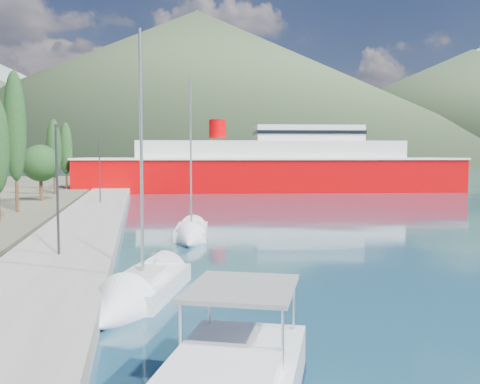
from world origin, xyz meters
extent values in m
plane|color=navy|center=(0.00, 120.00, 0.00)|extent=(1400.00, 1400.00, 0.00)
cube|color=gray|center=(-9.00, 26.00, 0.40)|extent=(5.00, 88.00, 0.80)
cone|color=slate|center=(80.00, 680.00, 90.00)|extent=(760.00, 760.00, 180.00)
cone|color=slate|center=(420.00, 600.00, 70.00)|extent=(640.00, 640.00, 140.00)
cone|color=#36482D|center=(40.00, 400.00, 57.50)|extent=(480.00, 480.00, 115.00)
cone|color=#36482D|center=(260.00, 380.00, 45.00)|extent=(420.00, 420.00, 90.00)
cylinder|color=#47301E|center=(-15.22, 33.14, 1.98)|extent=(0.30, 0.30, 2.57)
ellipsoid|color=#1A3A18|center=(-15.22, 33.14, 7.82)|extent=(1.80, 1.80, 9.10)
cylinder|color=#47301E|center=(-15.22, 44.25, 1.89)|extent=(0.36, 0.36, 2.38)
sphere|color=#1A3A18|center=(-15.22, 44.25, 4.60)|extent=(3.81, 3.81, 3.81)
cylinder|color=#47301E|center=(-15.22, 53.41, 1.69)|extent=(0.30, 0.30, 1.98)
ellipsoid|color=#1A3A18|center=(-15.22, 53.41, 6.20)|extent=(1.80, 1.80, 7.03)
cylinder|color=#47301E|center=(-15.22, 64.09, 1.72)|extent=(0.30, 0.30, 2.04)
ellipsoid|color=#1A3A18|center=(-15.22, 64.09, 6.36)|extent=(1.80, 1.80, 7.23)
cylinder|color=#2D2D33|center=(-9.00, 12.26, 3.80)|extent=(0.12, 0.12, 6.00)
cube|color=#2D2D33|center=(-9.00, 12.51, 6.80)|extent=(0.15, 0.50, 0.12)
cylinder|color=#2D2D33|center=(-9.00, 39.83, 3.80)|extent=(0.12, 0.12, 6.00)
cube|color=#2D2D33|center=(-9.00, 40.08, 6.80)|extent=(0.15, 0.50, 0.12)
cube|color=slate|center=(-3.06, -2.35, 2.55)|extent=(3.13, 3.38, 0.10)
cube|color=silver|center=(-5.03, 7.21, 0.25)|extent=(3.95, 6.05, 0.90)
cube|color=silver|center=(-5.15, 6.85, 0.85)|extent=(2.02, 2.56, 0.35)
cylinder|color=silver|center=(-5.15, 6.85, 5.43)|extent=(0.12, 0.12, 9.47)
cone|color=silver|center=(-6.17, 3.80, 0.25)|extent=(3.00, 3.21, 2.29)
cube|color=silver|center=(-1.82, 21.89, 0.22)|extent=(2.83, 5.92, 0.80)
cube|color=silver|center=(-1.87, 21.51, 0.76)|extent=(1.54, 2.43, 0.31)
cylinder|color=silver|center=(-1.87, 21.51, 5.53)|extent=(0.12, 0.12, 9.81)
cone|color=silver|center=(-2.33, 18.28, 0.22)|extent=(2.40, 2.92, 2.05)
cube|color=#C50003|center=(14.04, 64.57, 2.13)|extent=(57.17, 18.64, 5.42)
cube|color=silver|center=(14.04, 64.57, 4.84)|extent=(57.61, 19.04, 0.29)
cube|color=silver|center=(14.04, 64.57, 6.00)|extent=(39.65, 14.48, 2.90)
cube|color=silver|center=(19.80, 63.84, 8.62)|extent=(16.51, 9.14, 2.32)
cylinder|color=#C50003|center=(6.35, 65.55, 9.29)|extent=(2.52, 2.52, 2.71)
camera|label=1|loc=(-5.25, -13.70, 5.49)|focal=40.00mm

